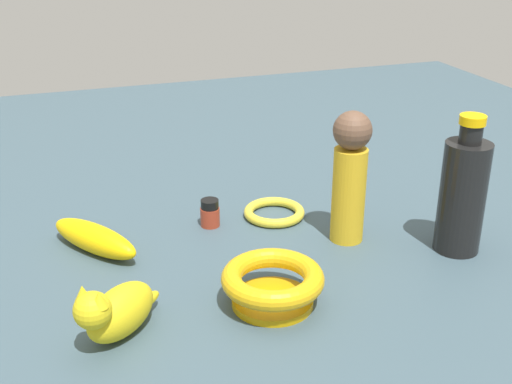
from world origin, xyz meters
The scene contains 8 objects.
ground centered at (0.00, 0.00, 0.00)m, with size 2.00×2.00×0.00m, color #384C56.
nail_polish_jar centered at (-0.04, -0.07, 0.02)m, with size 0.03×0.03×0.05m.
bottle_tall centered at (0.17, 0.27, 0.09)m, with size 0.07×0.07×0.21m.
person_figure_adult centered at (0.08, 0.12, 0.11)m, with size 0.07×0.07×0.21m.
banana centered at (-0.01, -0.26, 0.02)m, with size 0.17×0.04×0.04m, color yellow.
cat_figurine centered at (0.22, -0.26, 0.04)m, with size 0.11×0.12×0.09m.
bangle centered at (-0.03, 0.04, 0.01)m, with size 0.10×0.10×0.02m, color gold.
bowl centered at (0.22, -0.05, 0.03)m, with size 0.14×0.14×0.05m.
Camera 1 is at (0.91, -0.31, 0.49)m, focal length 46.04 mm.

